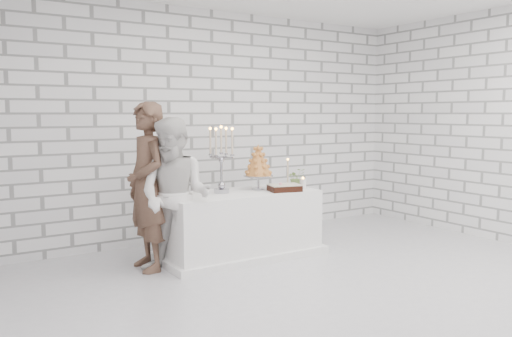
# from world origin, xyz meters

# --- Properties ---
(ground) EXTENTS (6.00, 5.00, 0.01)m
(ground) POSITION_xyz_m (0.00, 0.00, 0.00)
(ground) COLOR silver
(ground) RESTS_ON ground
(wall_back) EXTENTS (6.00, 0.01, 3.00)m
(wall_back) POSITION_xyz_m (0.00, 2.50, 1.50)
(wall_back) COLOR white
(wall_back) RESTS_ON ground
(cake_table) EXTENTS (1.80, 0.80, 0.75)m
(cake_table) POSITION_xyz_m (-0.20, 1.44, 0.38)
(cake_table) COLOR white
(cake_table) RESTS_ON ground
(groom) EXTENTS (0.44, 0.66, 1.78)m
(groom) POSITION_xyz_m (-1.30, 1.51, 0.89)
(groom) COLOR #51382B
(groom) RESTS_ON ground
(bride) EXTENTS (0.99, 0.99, 1.62)m
(bride) POSITION_xyz_m (-1.11, 1.21, 0.81)
(bride) COLOR white
(bride) RESTS_ON ground
(candelabra) EXTENTS (0.35, 0.35, 0.77)m
(candelabra) POSITION_xyz_m (-0.42, 1.50, 1.13)
(candelabra) COLOR #9D9CA6
(candelabra) RESTS_ON cake_table
(croquembouche) EXTENTS (0.44, 0.44, 0.55)m
(croquembouche) POSITION_xyz_m (0.09, 1.51, 1.02)
(croquembouche) COLOR #9E5A21
(croquembouche) RESTS_ON cake_table
(chocolate_cake) EXTENTS (0.41, 0.33, 0.08)m
(chocolate_cake) POSITION_xyz_m (0.27, 1.23, 0.79)
(chocolate_cake) COLOR black
(chocolate_cake) RESTS_ON cake_table
(pillar_candle) EXTENTS (0.09, 0.09, 0.12)m
(pillar_candle) POSITION_xyz_m (0.58, 1.28, 0.81)
(pillar_candle) COLOR white
(pillar_candle) RESTS_ON cake_table
(extra_taper) EXTENTS (0.06, 0.06, 0.32)m
(extra_taper) POSITION_xyz_m (0.60, 1.61, 0.91)
(extra_taper) COLOR beige
(extra_taper) RESTS_ON cake_table
(flowers) EXTENTS (0.24, 0.22, 0.23)m
(flowers) POSITION_xyz_m (0.59, 1.43, 0.87)
(flowers) COLOR #4A793E
(flowers) RESTS_ON cake_table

